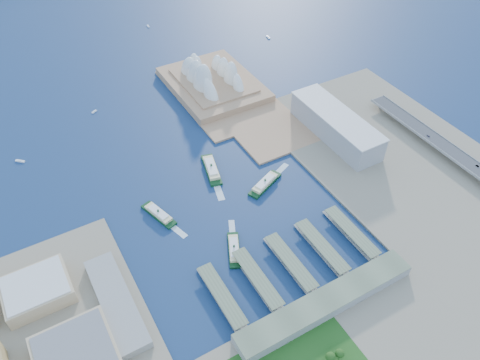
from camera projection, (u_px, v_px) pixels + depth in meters
ground at (244, 225)px, 548.92m from camera, size 3000.00×3000.00×0.00m
east_land at (424, 180)px, 603.04m from camera, size 240.00×500.00×3.00m
peninsula at (221, 93)px, 750.11m from camera, size 135.00×220.00×3.00m
opera_house at (213, 71)px, 740.77m from camera, size 134.00×180.00×58.00m
toaster_building at (336, 125)px, 655.44m from camera, size 45.00×155.00×35.00m
expressway at (465, 164)px, 613.29m from camera, size 26.00×340.00×11.85m
ferry_wharves at (291, 263)px, 503.62m from camera, size 184.00×90.00×9.30m
terminal_building at (326, 303)px, 463.27m from camera, size 200.00×28.00×12.00m
ferry_a at (158, 213)px, 556.18m from camera, size 27.86×53.73×9.86m
ferry_b at (211, 168)px, 613.45m from camera, size 29.87×62.86×11.52m
ferry_c at (234, 248)px, 518.18m from camera, size 32.54×50.17×9.37m
ferry_d at (265, 182)px, 593.91m from camera, size 56.55×35.01×10.50m
boat_a at (20, 161)px, 629.99m from camera, size 12.06×11.31×2.55m
boat_b at (94, 111)px, 713.05m from camera, size 9.19×6.95×2.38m
boat_c at (268, 37)px, 889.13m from camera, size 4.95×12.91×2.83m
boat_e at (148, 26)px, 923.33m from camera, size 4.40×10.40×2.48m
car_b at (477, 166)px, 601.18m from camera, size 1.50×4.31×1.42m
car_c at (428, 136)px, 646.52m from camera, size 1.99×4.89×1.42m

